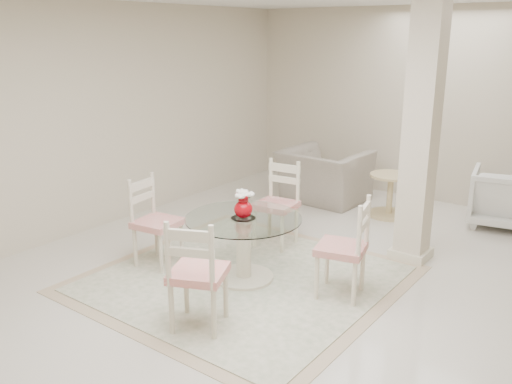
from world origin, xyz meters
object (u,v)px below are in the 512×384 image
Objects in this scene: dining_chair_south at (195,267)px; dining_chair_west at (152,215)px; dining_chair_north at (279,197)px; dining_chair_east at (349,241)px; recliner_taupe at (324,176)px; column at (421,134)px; side_table at (390,197)px; dining_table at (244,248)px; armchair_white at (504,198)px; red_vase at (243,204)px.

dining_chair_west is at bearing -53.79° from dining_chair_south.
dining_chair_east is at bearing -35.82° from dining_chair_north.
column is at bearing 147.78° from recliner_taupe.
column is at bearing -132.63° from dining_chair_south.
side_table is at bearing 178.05° from recliner_taupe.
dining_chair_east is 0.92× the size of recliner_taupe.
dining_table is at bearing 106.43° from recliner_taupe.
dining_chair_north is at bearing 38.42° from armchair_white.
column is 3.40× the size of armchair_white.
side_table is at bearing 82.66° from dining_table.
dining_chair_west is (-0.98, -0.27, -0.23)m from red_vase.
dining_chair_north is at bearing 105.13° from dining_table.
column reaches higher than side_table.
dining_chair_south is 1.35× the size of armchair_white.
column reaches higher than dining_chair_west.
column is 2.39× the size of recliner_taupe.
side_table is at bearing 123.24° from column.
side_table is (-0.76, 1.16, -1.09)m from column.
dining_chair_south is 4.36m from armchair_white.
recliner_taupe is at bearing -0.35° from armchair_white.
dining_chair_west is 3.03m from recliner_taupe.
column is at bearing -56.76° from side_table.
side_table is (-0.64, 2.40, -0.29)m from dining_chair_east.
armchair_white is (1.34, 4.15, -0.20)m from dining_chair_south.
dining_chair_north reaches higher than dining_chair_east.
side_table is at bearing 10.60° from armchair_white.
dining_table is 1.05m from dining_chair_south.
dining_chair_east is at bearing -75.14° from side_table.
red_vase reaches higher than armchair_white.
recliner_taupe is (-0.43, 1.76, -0.19)m from dining_chair_north.
red_vase is 2.74m from side_table.
dining_chair_east is at bearing -143.47° from dining_chair_south.
armchair_white is (1.63, 3.17, 0.03)m from dining_table.
dining_chair_west is 1.82× the size of side_table.
dining_chair_north is at bearing -36.96° from dining_chair_west.
recliner_taupe is at bearing -12.65° from dining_chair_west.
dining_chair_north reaches higher than recliner_taupe.
recliner_taupe is (0.29, 3.01, -0.18)m from dining_chair_west.
column reaches higher than dining_chair_north.
dining_chair_east is at bearing -81.74° from dining_chair_west.
dining_chair_north is at bearing -133.61° from dining_chair_east.
recliner_taupe is (-1.67, 2.47, -0.18)m from dining_chair_east.
dining_chair_south is at bearing -108.12° from column.
red_vase reaches higher than recliner_taupe.
column reaches higher than dining_chair_east.
dining_chair_east reaches higher than armchair_white.
column is 2.62× the size of dining_chair_west.
column is 2.13m from dining_table.
dining_table is at bearing -126.06° from column.
side_table is (0.61, 1.69, -0.30)m from dining_chair_north.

